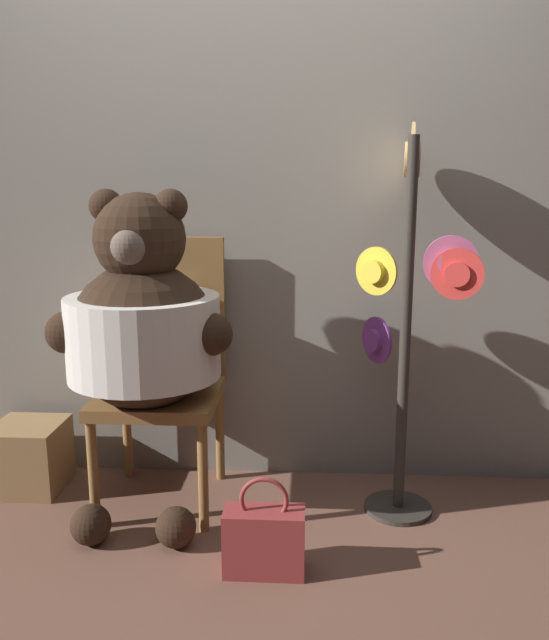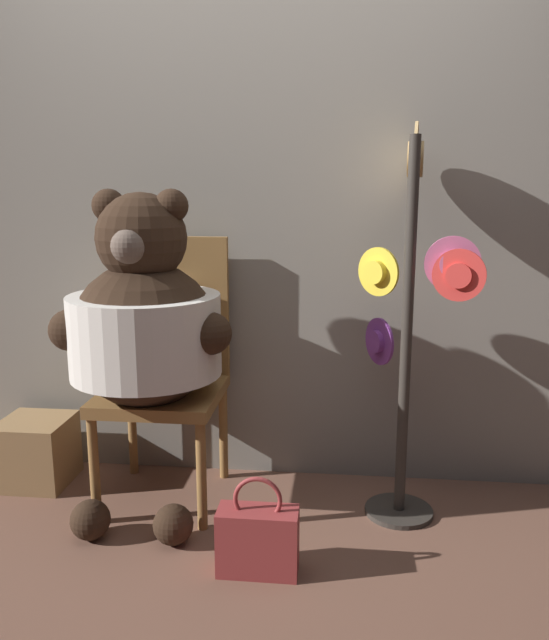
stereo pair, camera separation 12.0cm
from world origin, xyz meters
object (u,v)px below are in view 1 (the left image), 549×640
teddy_bear (143,327)px  hat_display_rack (408,308)px  handbag_on_ground (264,539)px  chair (164,364)px

teddy_bear → hat_display_rack: size_ratio=0.84×
teddy_bear → handbag_on_ground: teddy_bear is taller
teddy_bear → hat_display_rack: 1.06m
chair → teddy_bear: bearing=-100.1°
chair → handbag_on_ground: 0.88m
hat_display_rack → handbag_on_ground: bearing=-136.4°
chair → hat_display_rack: 1.05m
chair → teddy_bear: teddy_bear is taller
chair → teddy_bear: 0.28m
hat_display_rack → teddy_bear: bearing=-173.8°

